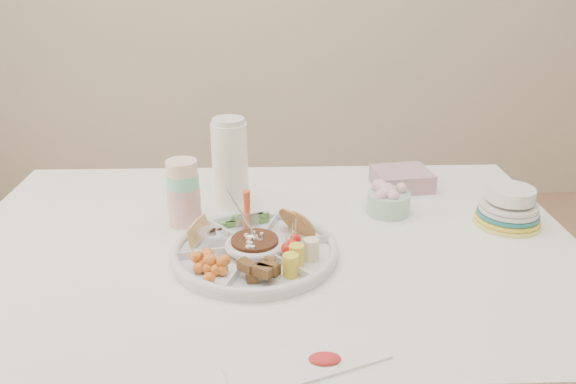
{
  "coord_description": "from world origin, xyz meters",
  "views": [
    {
      "loc": [
        0.01,
        -1.22,
        1.41
      ],
      "look_at": [
        0.05,
        0.02,
        0.88
      ],
      "focal_mm": 35.0,
      "sensor_mm": 36.0,
      "label": 1
    }
  ],
  "objects_px": {
    "party_tray": "(255,248)",
    "plate_stack": "(509,205)",
    "thermos": "(230,162)",
    "dining_table": "(270,363)"
  },
  "relations": [
    {
      "from": "party_tray",
      "to": "dining_table",
      "type": "bearing_deg",
      "value": 68.54
    },
    {
      "from": "party_tray",
      "to": "plate_stack",
      "type": "height_order",
      "value": "plate_stack"
    },
    {
      "from": "dining_table",
      "to": "party_tray",
      "type": "xyz_separation_m",
      "value": [
        -0.03,
        -0.08,
        0.4
      ]
    },
    {
      "from": "party_tray",
      "to": "plate_stack",
      "type": "relative_size",
      "value": 2.27
    },
    {
      "from": "dining_table",
      "to": "party_tray",
      "type": "relative_size",
      "value": 4.0
    },
    {
      "from": "party_tray",
      "to": "plate_stack",
      "type": "distance_m",
      "value": 0.67
    },
    {
      "from": "dining_table",
      "to": "plate_stack",
      "type": "bearing_deg",
      "value": 6.61
    },
    {
      "from": "party_tray",
      "to": "plate_stack",
      "type": "xyz_separation_m",
      "value": [
        0.65,
        0.15,
        0.03
      ]
    },
    {
      "from": "thermos",
      "to": "plate_stack",
      "type": "relative_size",
      "value": 1.51
    },
    {
      "from": "party_tray",
      "to": "thermos",
      "type": "height_order",
      "value": "thermos"
    }
  ]
}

